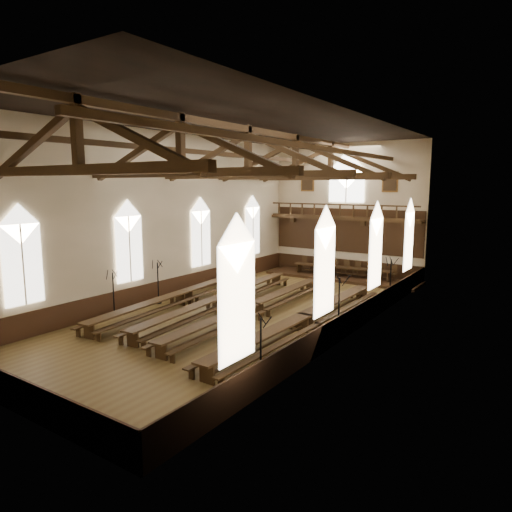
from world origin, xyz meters
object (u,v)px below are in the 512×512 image
at_px(refectory_row_c, 254,307).
at_px(candelabrum_right_far, 390,288).
at_px(candelabrum_left_near, 114,302).
at_px(refectory_row_d, 305,318).
at_px(candelabrum_right_near, 261,364).
at_px(high_table, 342,268).
at_px(candelabrum_left_far, 233,270).
at_px(refectory_row_b, 221,299).
at_px(candelabrum_right_mid, 339,317).
at_px(candelabrum_left_mid, 158,290).
at_px(dais, 341,277).
at_px(refectory_row_a, 184,294).

distance_m(refectory_row_c, candelabrum_right_far, 8.76).
xyz_separation_m(candelabrum_left_near, candelabrum_right_far, (11.10, 11.28, 0.06)).
distance_m(refectory_row_d, candelabrum_right_near, 6.42).
height_order(high_table, candelabrum_left_far, candelabrum_left_far).
relative_size(candelabrum_left_far, candelabrum_right_far, 1.07).
distance_m(refectory_row_b, candelabrum_left_far, 7.21).
bearing_deg(candelabrum_right_mid, high_table, 112.89).
height_order(refectory_row_d, candelabrum_left_mid, candelabrum_left_mid).
relative_size(refectory_row_b, candelabrum_right_near, 5.78).
distance_m(dais, candelabrum_left_near, 16.99).
distance_m(candelabrum_right_near, candelabrum_right_far, 13.99).
bearing_deg(high_table, candelabrum_right_near, -74.68).
xyz_separation_m(refectory_row_a, dais, (4.73, 11.89, -0.48)).
relative_size(refectory_row_a, candelabrum_left_mid, 5.79).
bearing_deg(dais, refectory_row_d, -74.17).
bearing_deg(candelabrum_left_near, high_table, 69.26).
xyz_separation_m(refectory_row_b, high_table, (2.25, 11.52, 0.22)).
xyz_separation_m(refectory_row_a, candelabrum_right_far, (9.81, 7.29, 0.24)).
bearing_deg(high_table, refectory_row_b, -101.05).
bearing_deg(candelabrum_right_near, refectory_row_a, 145.70).
bearing_deg(refectory_row_d, candelabrum_left_mid, -178.05).
xyz_separation_m(dais, candelabrum_left_mid, (-6.01, -12.68, 0.68)).
distance_m(refectory_row_d, candelabrum_left_mid, 9.52).
bearing_deg(refectory_row_d, candelabrum_left_far, 143.74).
height_order(refectory_row_c, high_table, high_table).
height_order(candelabrum_left_mid, candelabrum_right_mid, candelabrum_right_mid).
bearing_deg(candelabrum_left_near, candelabrum_right_near, -13.69).
relative_size(refectory_row_d, candelabrum_right_mid, 5.23).
bearing_deg(candelabrum_right_near, candelabrum_left_mid, 152.02).
bearing_deg(candelabrum_left_far, candelabrum_right_far, 4.05).
distance_m(refectory_row_b, candelabrum_right_mid, 7.36).
relative_size(high_table, candelabrum_right_far, 2.78).
xyz_separation_m(refectory_row_c, refectory_row_d, (3.29, -0.49, 0.03)).
distance_m(refectory_row_a, refectory_row_d, 8.24).
height_order(refectory_row_b, high_table, high_table).
bearing_deg(candelabrum_right_near, candelabrum_right_mid, 90.00).
height_order(refectory_row_d, candelabrum_right_far, candelabrum_right_far).
height_order(candelabrum_left_far, candelabrum_right_near, candelabrum_left_far).
height_order(high_table, candelabrum_right_near, candelabrum_right_near).
relative_size(refectory_row_c, candelabrum_right_far, 5.46).
bearing_deg(refectory_row_b, candelabrum_right_near, -43.90).
bearing_deg(candelabrum_right_near, refectory_row_b, 136.10).
xyz_separation_m(refectory_row_d, candelabrum_right_far, (1.58, 7.76, 0.22)).
xyz_separation_m(refectory_row_a, candelabrum_right_near, (9.81, -6.70, 0.20)).
bearing_deg(refectory_row_d, high_table, 105.83).
height_order(dais, candelabrum_left_near, candelabrum_left_near).
bearing_deg(candelabrum_left_far, refectory_row_c, -46.16).
bearing_deg(candelabrum_right_mid, candelabrum_left_near, -160.99).
distance_m(dais, candelabrum_left_far, 8.10).
relative_size(refectory_row_a, candelabrum_left_far, 5.19).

